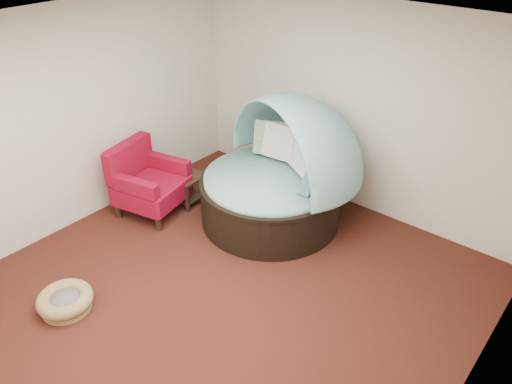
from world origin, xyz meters
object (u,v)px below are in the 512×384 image
Objects in this scene: pet_basket at (65,301)px; canopy_daybed at (279,166)px; red_armchair at (147,182)px; side_table at (187,185)px.

canopy_daybed is at bearing 76.63° from pet_basket.
red_armchair reaches higher than side_table.
canopy_daybed is 2.43× the size of red_armchair.
side_table is at bearing 50.24° from red_armchair.
red_armchair is 2.17× the size of side_table.
pet_basket is at bearing -78.45° from red_armchair.
red_armchair is at bearing -117.52° from side_table.
canopy_daybed is at bearing 21.53° from red_armchair.
pet_basket is at bearing -82.49° from canopy_daybed.
pet_basket is 1.68× the size of side_table.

